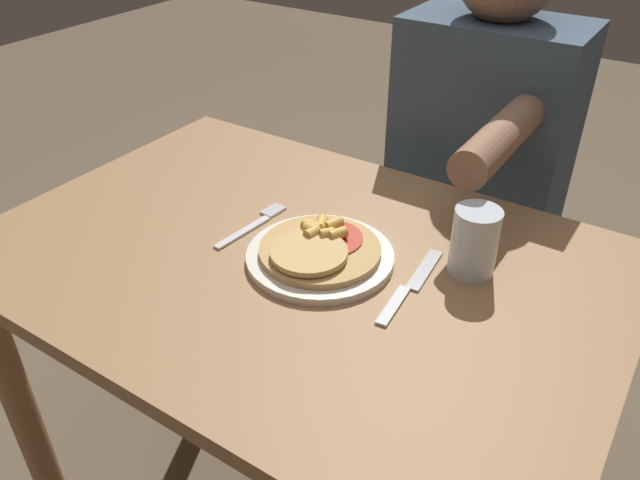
{
  "coord_description": "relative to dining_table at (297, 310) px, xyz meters",
  "views": [
    {
      "loc": [
        0.51,
        -0.71,
        1.35
      ],
      "look_at": [
        0.05,
        0.01,
        0.78
      ],
      "focal_mm": 35.0,
      "sensor_mm": 36.0,
      "label": 1
    }
  ],
  "objects": [
    {
      "name": "knife",
      "position": [
        0.21,
        0.02,
        0.13
      ],
      "size": [
        0.03,
        0.22,
        0.0
      ],
      "color": "silver",
      "rests_on": "dining_table"
    },
    {
      "name": "fork",
      "position": [
        -0.12,
        0.04,
        0.13
      ],
      "size": [
        0.03,
        0.18,
        0.0
      ],
      "color": "silver",
      "rests_on": "dining_table"
    },
    {
      "name": "dining_table",
      "position": [
        0.0,
        0.0,
        0.0
      ],
      "size": [
        1.08,
        0.74,
        0.74
      ],
      "color": "#9E754C",
      "rests_on": "ground_plane"
    },
    {
      "name": "drinking_glass",
      "position": [
        0.27,
        0.12,
        0.18
      ],
      "size": [
        0.07,
        0.07,
        0.11
      ],
      "color": "silver",
      "rests_on": "dining_table"
    },
    {
      "name": "person_diner",
      "position": [
        0.11,
        0.57,
        0.1
      ],
      "size": [
        0.38,
        0.52,
        1.22
      ],
      "color": "#2D2D38",
      "rests_on": "ground_plane"
    },
    {
      "name": "plate",
      "position": [
        0.05,
        0.01,
        0.13
      ],
      "size": [
        0.25,
        0.25,
        0.01
      ],
      "color": "silver",
      "rests_on": "dining_table"
    },
    {
      "name": "pizza",
      "position": [
        0.04,
        0.01,
        0.15
      ],
      "size": [
        0.2,
        0.2,
        0.04
      ],
      "color": "tan",
      "rests_on": "plate"
    }
  ]
}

